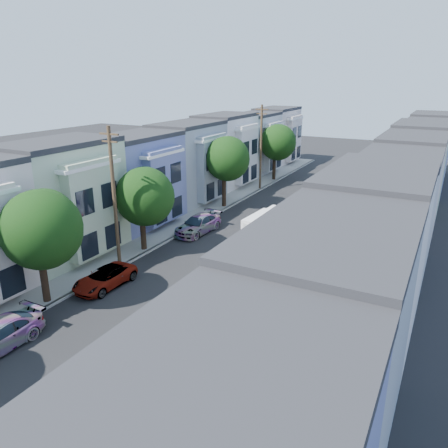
# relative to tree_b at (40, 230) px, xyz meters

# --- Properties ---
(ground) EXTENTS (160.00, 160.00, 0.00)m
(ground) POSITION_rel_tree_b_xyz_m (6.30, 4.37, -4.83)
(ground) COLOR black
(ground) RESTS_ON ground
(road_slab) EXTENTS (12.00, 70.00, 0.02)m
(road_slab) POSITION_rel_tree_b_xyz_m (6.30, 19.37, -4.82)
(road_slab) COLOR black
(road_slab) RESTS_ON ground
(curb_left) EXTENTS (0.30, 70.00, 0.15)m
(curb_left) POSITION_rel_tree_b_xyz_m (0.25, 19.37, -4.76)
(curb_left) COLOR gray
(curb_left) RESTS_ON ground
(curb_right) EXTENTS (0.30, 70.00, 0.15)m
(curb_right) POSITION_rel_tree_b_xyz_m (12.35, 19.37, -4.76)
(curb_right) COLOR gray
(curb_right) RESTS_ON ground
(sidewalk_left) EXTENTS (2.60, 70.00, 0.15)m
(sidewalk_left) POSITION_rel_tree_b_xyz_m (-1.05, 19.37, -4.76)
(sidewalk_left) COLOR gray
(sidewalk_left) RESTS_ON ground
(sidewalk_right) EXTENTS (2.60, 70.00, 0.15)m
(sidewalk_right) POSITION_rel_tree_b_xyz_m (13.65, 19.37, -4.76)
(sidewalk_right) COLOR gray
(sidewalk_right) RESTS_ON ground
(centerline) EXTENTS (0.12, 70.00, 0.01)m
(centerline) POSITION_rel_tree_b_xyz_m (6.30, 19.37, -4.83)
(centerline) COLOR gold
(centerline) RESTS_ON ground
(townhouse_row_left) EXTENTS (5.00, 70.00, 8.50)m
(townhouse_row_left) POSITION_rel_tree_b_xyz_m (-4.85, 19.37, -4.83)
(townhouse_row_left) COLOR silver
(townhouse_row_left) RESTS_ON ground
(townhouse_row_right) EXTENTS (5.00, 70.00, 8.50)m
(townhouse_row_right) POSITION_rel_tree_b_xyz_m (17.45, 19.37, -4.83)
(townhouse_row_right) COLOR silver
(townhouse_row_right) RESTS_ON ground
(tree_b) EXTENTS (4.70, 4.70, 7.20)m
(tree_b) POSITION_rel_tree_b_xyz_m (0.00, 0.00, 0.00)
(tree_b) COLOR black
(tree_b) RESTS_ON ground
(tree_c) EXTENTS (4.55, 4.55, 6.79)m
(tree_c) POSITION_rel_tree_b_xyz_m (-0.00, 9.65, -0.34)
(tree_c) COLOR black
(tree_c) RESTS_ON ground
(tree_d) EXTENTS (4.61, 4.61, 7.54)m
(tree_d) POSITION_rel_tree_b_xyz_m (-0.00, 23.43, 0.38)
(tree_d) COLOR black
(tree_d) RESTS_ON ground
(tree_e) EXTENTS (4.70, 4.70, 7.45)m
(tree_e) POSITION_rel_tree_b_xyz_m (-0.00, 37.78, 0.24)
(tree_e) COLOR black
(tree_e) RESTS_ON ground
(tree_far_r) EXTENTS (3.10, 3.10, 5.56)m
(tree_far_r) POSITION_rel_tree_b_xyz_m (13.20, 33.70, -0.87)
(tree_far_r) COLOR black
(tree_far_r) RESTS_ON ground
(utility_pole_near) EXTENTS (1.60, 0.26, 10.00)m
(utility_pole_near) POSITION_rel_tree_b_xyz_m (0.00, 6.37, 0.32)
(utility_pole_near) COLOR #42301E
(utility_pole_near) RESTS_ON ground
(utility_pole_far) EXTENTS (1.60, 0.26, 10.00)m
(utility_pole_far) POSITION_rel_tree_b_xyz_m (0.00, 32.37, 0.32)
(utility_pole_far) COLOR #42301E
(utility_pole_far) RESTS_ON ground
(fedex_truck) EXTENTS (2.22, 5.77, 2.77)m
(fedex_truck) POSITION_rel_tree_b_xyz_m (8.11, 15.36, -3.29)
(fedex_truck) COLOR white
(fedex_truck) RESTS_ON ground
(lead_sedan) EXTENTS (2.01, 4.47, 1.41)m
(lead_sedan) POSITION_rel_tree_b_xyz_m (8.37, 24.48, -4.13)
(lead_sedan) COLOR black
(lead_sedan) RESTS_ON ground
(parked_left_c) EXTENTS (2.27, 4.64, 1.27)m
(parked_left_c) POSITION_rel_tree_b_xyz_m (1.40, 3.30, -4.20)
(parked_left_c) COLOR #A1A1A1
(parked_left_c) RESTS_ON ground
(parked_left_d) EXTENTS (2.50, 5.27, 1.54)m
(parked_left_d) POSITION_rel_tree_b_xyz_m (1.40, 15.26, -4.06)
(parked_left_d) COLOR #3F0503
(parked_left_d) RESTS_ON ground
(parked_right_a) EXTENTS (2.16, 4.66, 1.46)m
(parked_right_a) POSITION_rel_tree_b_xyz_m (11.20, -1.93, -4.10)
(parked_right_a) COLOR #4C555A
(parked_right_a) RESTS_ON ground
(parked_right_b) EXTENTS (1.74, 4.07, 1.32)m
(parked_right_b) POSITION_rel_tree_b_xyz_m (11.20, 0.70, -4.17)
(parked_right_b) COLOR silver
(parked_right_b) RESTS_ON ground
(parked_right_c) EXTENTS (2.41, 5.09, 1.49)m
(parked_right_c) POSITION_rel_tree_b_xyz_m (11.20, 23.15, -4.09)
(parked_right_c) COLOR black
(parked_right_c) RESTS_ON ground
(parked_right_d) EXTENTS (2.25, 4.64, 1.35)m
(parked_right_d) POSITION_rel_tree_b_xyz_m (11.20, 31.31, -4.16)
(parked_right_d) COLOR #07193C
(parked_right_d) RESTS_ON ground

